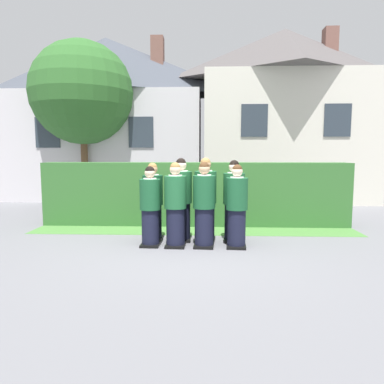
{
  "coord_description": "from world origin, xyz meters",
  "views": [
    {
      "loc": [
        0.28,
        -6.69,
        1.82
      ],
      "look_at": [
        0.0,
        0.23,
        1.05
      ],
      "focal_mm": 32.55,
      "sensor_mm": 36.0,
      "label": 1
    }
  ],
  "objects_px": {
    "student_front_row_3": "(237,208)",
    "student_rear_row_3": "(234,203)",
    "student_front_row_0": "(150,208)",
    "student_rear_row_1": "(181,202)",
    "student_front_row_1": "(175,207)",
    "student_rear_row_2": "(205,202)",
    "student_rear_row_0": "(153,203)",
    "student_front_row_2": "(204,207)"
  },
  "relations": [
    {
      "from": "student_rear_row_1",
      "to": "student_front_row_3",
      "type": "bearing_deg",
      "value": -23.89
    },
    {
      "from": "student_rear_row_3",
      "to": "student_rear_row_0",
      "type": "bearing_deg",
      "value": 178.49
    },
    {
      "from": "student_front_row_3",
      "to": "student_rear_row_3",
      "type": "distance_m",
      "value": 0.48
    },
    {
      "from": "student_rear_row_2",
      "to": "student_front_row_0",
      "type": "bearing_deg",
      "value": -159.21
    },
    {
      "from": "student_front_row_0",
      "to": "student_rear_row_1",
      "type": "relative_size",
      "value": 0.91
    },
    {
      "from": "student_front_row_1",
      "to": "student_rear_row_0",
      "type": "height_order",
      "value": "student_front_row_1"
    },
    {
      "from": "student_front_row_1",
      "to": "student_rear_row_3",
      "type": "distance_m",
      "value": 1.26
    },
    {
      "from": "student_front_row_0",
      "to": "student_rear_row_1",
      "type": "distance_m",
      "value": 0.73
    },
    {
      "from": "student_rear_row_1",
      "to": "student_front_row_2",
      "type": "bearing_deg",
      "value": -44.94
    },
    {
      "from": "student_front_row_0",
      "to": "student_front_row_2",
      "type": "distance_m",
      "value": 1.06
    },
    {
      "from": "student_rear_row_3",
      "to": "student_front_row_1",
      "type": "bearing_deg",
      "value": -158.11
    },
    {
      "from": "student_rear_row_2",
      "to": "student_rear_row_1",
      "type": "bearing_deg",
      "value": 175.62
    },
    {
      "from": "student_front_row_2",
      "to": "student_front_row_1",
      "type": "bearing_deg",
      "value": 179.8
    },
    {
      "from": "student_front_row_1",
      "to": "student_rear_row_1",
      "type": "bearing_deg",
      "value": 80.87
    },
    {
      "from": "student_front_row_0",
      "to": "student_rear_row_2",
      "type": "height_order",
      "value": "student_rear_row_2"
    },
    {
      "from": "student_front_row_1",
      "to": "student_rear_row_3",
      "type": "relative_size",
      "value": 0.98
    },
    {
      "from": "student_rear_row_3",
      "to": "student_rear_row_1",
      "type": "bearing_deg",
      "value": 179.49
    },
    {
      "from": "student_rear_row_1",
      "to": "student_rear_row_2",
      "type": "relative_size",
      "value": 0.99
    },
    {
      "from": "student_front_row_0",
      "to": "student_front_row_3",
      "type": "xyz_separation_m",
      "value": [
        1.69,
        -0.04,
        0.02
      ]
    },
    {
      "from": "student_front_row_2",
      "to": "student_rear_row_1",
      "type": "height_order",
      "value": "student_rear_row_1"
    },
    {
      "from": "student_rear_row_3",
      "to": "student_front_row_2",
      "type": "bearing_deg",
      "value": -142.27
    },
    {
      "from": "student_front_row_0",
      "to": "student_rear_row_0",
      "type": "height_order",
      "value": "student_rear_row_0"
    },
    {
      "from": "student_front_row_2",
      "to": "student_front_row_3",
      "type": "relative_size",
      "value": 1.03
    },
    {
      "from": "student_rear_row_0",
      "to": "student_front_row_2",
      "type": "bearing_deg",
      "value": -25.53
    },
    {
      "from": "student_rear_row_0",
      "to": "student_rear_row_3",
      "type": "bearing_deg",
      "value": -1.51
    },
    {
      "from": "student_front_row_0",
      "to": "student_rear_row_1",
      "type": "height_order",
      "value": "student_rear_row_1"
    },
    {
      "from": "student_front_row_3",
      "to": "student_rear_row_2",
      "type": "distance_m",
      "value": 0.76
    },
    {
      "from": "student_front_row_0",
      "to": "student_front_row_2",
      "type": "relative_size",
      "value": 0.95
    },
    {
      "from": "student_front_row_0",
      "to": "student_rear_row_0",
      "type": "bearing_deg",
      "value": 92.67
    },
    {
      "from": "student_rear_row_0",
      "to": "student_rear_row_3",
      "type": "distance_m",
      "value": 1.69
    },
    {
      "from": "student_front_row_0",
      "to": "student_rear_row_0",
      "type": "xyz_separation_m",
      "value": [
        -0.02,
        0.48,
        0.03
      ]
    },
    {
      "from": "student_front_row_3",
      "to": "student_rear_row_2",
      "type": "bearing_deg",
      "value": 143.19
    },
    {
      "from": "student_front_row_1",
      "to": "student_rear_row_2",
      "type": "height_order",
      "value": "student_rear_row_2"
    },
    {
      "from": "student_front_row_2",
      "to": "student_front_row_3",
      "type": "height_order",
      "value": "student_front_row_2"
    },
    {
      "from": "student_front_row_3",
      "to": "student_rear_row_3",
      "type": "relative_size",
      "value": 0.96
    },
    {
      "from": "student_front_row_0",
      "to": "student_rear_row_3",
      "type": "bearing_deg",
      "value": 14.77
    },
    {
      "from": "student_front_row_2",
      "to": "student_rear_row_0",
      "type": "height_order",
      "value": "student_front_row_2"
    },
    {
      "from": "student_rear_row_0",
      "to": "student_rear_row_1",
      "type": "xyz_separation_m",
      "value": [
        0.6,
        -0.03,
        0.05
      ]
    },
    {
      "from": "student_front_row_1",
      "to": "student_front_row_2",
      "type": "relative_size",
      "value": 0.99
    },
    {
      "from": "student_front_row_1",
      "to": "student_front_row_3",
      "type": "bearing_deg",
      "value": -0.62
    },
    {
      "from": "student_front_row_2",
      "to": "student_rear_row_3",
      "type": "xyz_separation_m",
      "value": [
        0.61,
        0.47,
        0.01
      ]
    },
    {
      "from": "student_front_row_2",
      "to": "student_rear_row_3",
      "type": "distance_m",
      "value": 0.77
    }
  ]
}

